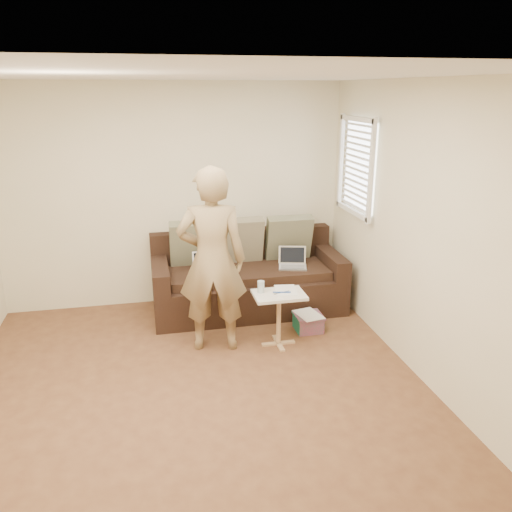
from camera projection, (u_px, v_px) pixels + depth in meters
name	position (u px, v px, depth m)	size (l,w,h in m)	color
floor	(199.00, 399.00, 4.38)	(4.50, 4.50, 0.00)	#54311F
ceiling	(187.00, 75.00, 3.57)	(4.50, 4.50, 0.00)	white
wall_back	(174.00, 197.00, 6.07)	(4.00, 4.00, 0.00)	beige
wall_front	(257.00, 436.00, 1.89)	(4.00, 4.00, 0.00)	beige
wall_right	(429.00, 238.00, 4.38)	(4.50, 4.50, 0.00)	beige
window_blinds	(357.00, 166.00, 5.64)	(0.12, 0.88, 1.08)	white
sofa	(248.00, 275.00, 6.05)	(2.20, 0.95, 0.85)	black
pillow_left	(194.00, 243.00, 6.02)	(0.55, 0.14, 0.55)	#686C4F
pillow_mid	(240.00, 241.00, 6.13)	(0.55, 0.14, 0.55)	#797756
pillow_right	(289.00, 238.00, 6.25)	(0.55, 0.14, 0.55)	#686C4F
laptop_silver	(293.00, 268.00, 6.01)	(0.32, 0.23, 0.21)	#B7BABC
laptop_white	(207.00, 273.00, 5.84)	(0.31, 0.23, 0.23)	white
person	(212.00, 260.00, 5.00)	(0.68, 0.46, 1.85)	olive
side_table	(279.00, 319.00, 5.24)	(0.51, 0.36, 0.56)	silver
drinking_glass	(261.00, 287.00, 5.16)	(0.07, 0.07, 0.12)	silver
scissors	(282.00, 292.00, 5.16)	(0.18, 0.10, 0.02)	silver
paper_on_table	(286.00, 290.00, 5.23)	(0.21, 0.30, 0.00)	white
striped_box	(308.00, 322.00, 5.61)	(0.30, 0.30, 0.19)	#CD1E5E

